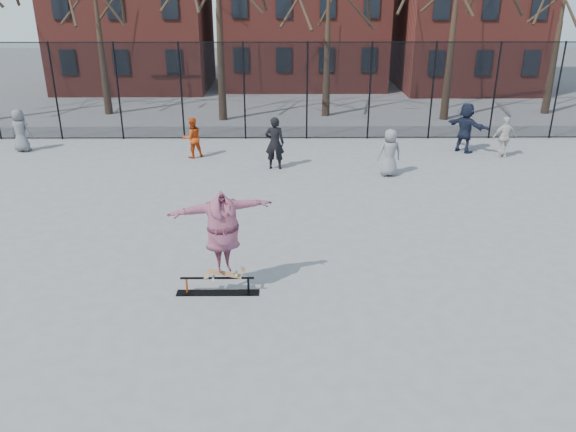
{
  "coord_description": "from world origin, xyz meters",
  "views": [
    {
      "loc": [
        0.22,
        -10.39,
        6.11
      ],
      "look_at": [
        0.32,
        1.5,
        1.18
      ],
      "focal_mm": 35.0,
      "sensor_mm": 36.0,
      "label": 1
    }
  ],
  "objects_px": {
    "skate_rail": "(218,287)",
    "bystander_white": "(505,137)",
    "bystander_grey": "(20,130)",
    "bystander_red": "(192,138)",
    "skateboard": "(225,275)",
    "bystander_black": "(275,143)",
    "skater": "(223,235)",
    "bystander_extra": "(390,153)",
    "bystander_navy": "(466,128)"
  },
  "relations": [
    {
      "from": "skate_rail",
      "to": "skater",
      "type": "xyz_separation_m",
      "value": [
        0.17,
        -0.0,
        1.21
      ]
    },
    {
      "from": "bystander_red",
      "to": "bystander_extra",
      "type": "distance_m",
      "value": 7.39
    },
    {
      "from": "skateboard",
      "to": "bystander_grey",
      "type": "relative_size",
      "value": 0.46
    },
    {
      "from": "bystander_red",
      "to": "bystander_grey",
      "type": "bearing_deg",
      "value": -35.64
    },
    {
      "from": "bystander_navy",
      "to": "bystander_red",
      "type": "bearing_deg",
      "value": 54.02
    },
    {
      "from": "bystander_navy",
      "to": "bystander_black",
      "type": "bearing_deg",
      "value": 66.2
    },
    {
      "from": "skate_rail",
      "to": "bystander_black",
      "type": "xyz_separation_m",
      "value": [
        1.1,
        8.76,
        0.78
      ]
    },
    {
      "from": "skateboard",
      "to": "skater",
      "type": "bearing_deg",
      "value": -90.0
    },
    {
      "from": "bystander_grey",
      "to": "bystander_extra",
      "type": "relative_size",
      "value": 1.02
    },
    {
      "from": "bystander_white",
      "to": "bystander_navy",
      "type": "relative_size",
      "value": 0.81
    },
    {
      "from": "skate_rail",
      "to": "bystander_white",
      "type": "distance_m",
      "value": 14.05
    },
    {
      "from": "skateboard",
      "to": "bystander_black",
      "type": "bearing_deg",
      "value": 83.93
    },
    {
      "from": "skate_rail",
      "to": "bystander_grey",
      "type": "xyz_separation_m",
      "value": [
        -8.85,
        11.09,
        0.68
      ]
    },
    {
      "from": "skate_rail",
      "to": "bystander_black",
      "type": "bearing_deg",
      "value": 82.86
    },
    {
      "from": "bystander_black",
      "to": "skater",
      "type": "bearing_deg",
      "value": 87.7
    },
    {
      "from": "bystander_navy",
      "to": "bystander_extra",
      "type": "relative_size",
      "value": 1.19
    },
    {
      "from": "skateboard",
      "to": "bystander_grey",
      "type": "height_order",
      "value": "bystander_grey"
    },
    {
      "from": "bystander_black",
      "to": "bystander_navy",
      "type": "height_order",
      "value": "bystander_navy"
    },
    {
      "from": "skateboard",
      "to": "bystander_black",
      "type": "height_order",
      "value": "bystander_black"
    },
    {
      "from": "skateboard",
      "to": "bystander_white",
      "type": "relative_size",
      "value": 0.5
    },
    {
      "from": "skater",
      "to": "bystander_red",
      "type": "xyz_separation_m",
      "value": [
        -2.19,
        10.18,
        -0.6
      ]
    },
    {
      "from": "skateboard",
      "to": "bystander_red",
      "type": "distance_m",
      "value": 10.42
    },
    {
      "from": "bystander_white",
      "to": "bystander_navy",
      "type": "distance_m",
      "value": 1.49
    },
    {
      "from": "bystander_white",
      "to": "bystander_extra",
      "type": "distance_m",
      "value": 5.2
    },
    {
      "from": "bystander_red",
      "to": "bystander_extra",
      "type": "relative_size",
      "value": 0.94
    },
    {
      "from": "skate_rail",
      "to": "bystander_extra",
      "type": "bearing_deg",
      "value": 57.69
    },
    {
      "from": "skateboard",
      "to": "bystander_navy",
      "type": "bearing_deg",
      "value": 52.63
    },
    {
      "from": "skateboard",
      "to": "bystander_white",
      "type": "bearing_deg",
      "value": 46.57
    },
    {
      "from": "skate_rail",
      "to": "bystander_extra",
      "type": "height_order",
      "value": "bystander_extra"
    },
    {
      "from": "skateboard",
      "to": "bystander_extra",
      "type": "xyz_separation_m",
      "value": [
        4.85,
        7.93,
        0.38
      ]
    },
    {
      "from": "bystander_white",
      "to": "bystander_extra",
      "type": "bearing_deg",
      "value": 20.13
    },
    {
      "from": "bystander_grey",
      "to": "bystander_black",
      "type": "distance_m",
      "value": 10.22
    },
    {
      "from": "bystander_black",
      "to": "bystander_white",
      "type": "height_order",
      "value": "bystander_black"
    },
    {
      "from": "bystander_grey",
      "to": "bystander_red",
      "type": "xyz_separation_m",
      "value": [
        6.83,
        -0.91,
        -0.07
      ]
    },
    {
      "from": "bystander_grey",
      "to": "bystander_extra",
      "type": "distance_m",
      "value": 14.22
    },
    {
      "from": "bystander_white",
      "to": "bystander_grey",
      "type": "bearing_deg",
      "value": -7.64
    },
    {
      "from": "skateboard",
      "to": "bystander_extra",
      "type": "bearing_deg",
      "value": 58.56
    },
    {
      "from": "bystander_black",
      "to": "bystander_navy",
      "type": "relative_size",
      "value": 0.97
    },
    {
      "from": "bystander_black",
      "to": "bystander_white",
      "type": "distance_m",
      "value": 8.75
    },
    {
      "from": "bystander_black",
      "to": "bystander_navy",
      "type": "distance_m",
      "value": 7.67
    },
    {
      "from": "bystander_black",
      "to": "bystander_red",
      "type": "bearing_deg",
      "value": -20.67
    },
    {
      "from": "skater",
      "to": "bystander_extra",
      "type": "distance_m",
      "value": 9.31
    },
    {
      "from": "skate_rail",
      "to": "skater",
      "type": "relative_size",
      "value": 0.81
    },
    {
      "from": "skater",
      "to": "bystander_grey",
      "type": "distance_m",
      "value": 14.3
    },
    {
      "from": "skate_rail",
      "to": "skater",
      "type": "height_order",
      "value": "skater"
    },
    {
      "from": "bystander_navy",
      "to": "bystander_extra",
      "type": "xyz_separation_m",
      "value": [
        -3.45,
        -2.94,
        -0.15
      ]
    },
    {
      "from": "skate_rail",
      "to": "bystander_white",
      "type": "xyz_separation_m",
      "value": [
        9.74,
        10.11,
        0.62
      ]
    },
    {
      "from": "bystander_red",
      "to": "bystander_black",
      "type": "bearing_deg",
      "value": 127.49
    },
    {
      "from": "bystander_grey",
      "to": "bystander_red",
      "type": "relative_size",
      "value": 1.09
    },
    {
      "from": "skateboard",
      "to": "bystander_white",
      "type": "xyz_separation_m",
      "value": [
        9.57,
        10.11,
        0.34
      ]
    }
  ]
}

